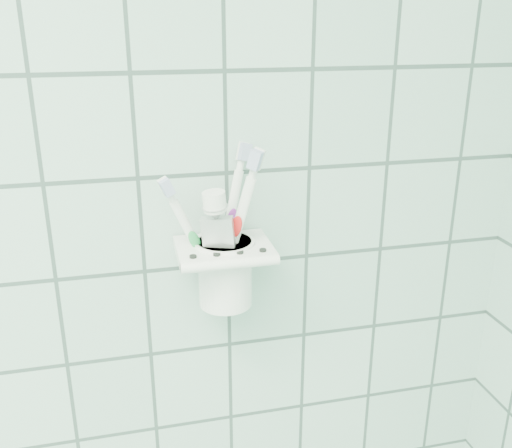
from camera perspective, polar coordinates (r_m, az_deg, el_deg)
holder_bracket at (r=0.72m, az=-3.26°, el=-2.64°), size 0.12×0.10×0.04m
cup at (r=0.74m, az=-3.12°, el=-4.59°), size 0.08×0.08×0.09m
toothbrush_pink at (r=0.73m, az=-3.62°, el=-0.47°), size 0.07×0.03×0.18m
toothbrush_blue at (r=0.72m, az=-4.27°, el=0.07°), size 0.06×0.05×0.21m
toothbrush_orange at (r=0.72m, az=-4.00°, el=0.31°), size 0.06×0.05×0.21m
toothpaste_tube at (r=0.71m, az=-3.15°, el=-1.49°), size 0.05×0.04×0.16m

